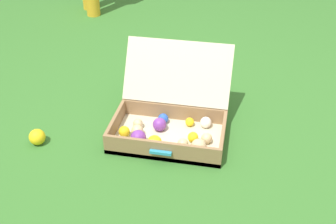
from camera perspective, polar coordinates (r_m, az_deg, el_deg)
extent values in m
plane|color=#336B28|center=(2.23, 0.80, -3.58)|extent=(16.00, 16.00, 0.00)
cube|color=beige|center=(2.21, 0.00, -3.61)|extent=(0.60, 0.36, 0.03)
cube|color=olive|center=(2.25, -7.29, -1.80)|extent=(0.02, 0.36, 0.12)
cube|color=olive|center=(2.16, 7.60, -3.54)|extent=(0.02, 0.36, 0.12)
cube|color=olive|center=(2.05, -0.92, -5.46)|extent=(0.56, 0.02, 0.12)
cube|color=olive|center=(2.32, 0.81, -0.21)|extent=(0.56, 0.02, 0.12)
cube|color=beige|center=(2.30, 1.33, 5.53)|extent=(0.60, 0.21, 0.31)
cube|color=teal|center=(2.03, -1.04, -5.65)|extent=(0.11, 0.02, 0.02)
sphere|color=white|center=(2.26, 5.27, -1.44)|extent=(0.06, 0.06, 0.06)
sphere|color=#D1B784|center=(2.15, 5.40, -3.67)|extent=(0.06, 0.06, 0.06)
sphere|color=purple|center=(2.23, -1.19, -1.74)|extent=(0.07, 0.07, 0.07)
sphere|color=#D1B784|center=(2.20, -4.29, -2.56)|extent=(0.06, 0.06, 0.06)
sphere|color=#D1B784|center=(2.07, 4.29, -4.82)|extent=(0.08, 0.08, 0.08)
sphere|color=yellow|center=(2.20, -6.11, -2.72)|extent=(0.06, 0.06, 0.06)
sphere|color=yellow|center=(2.27, 3.04, -1.40)|extent=(0.05, 0.05, 0.05)
sphere|color=purple|center=(2.13, -4.15, -3.60)|extent=(0.08, 0.08, 0.08)
sphere|color=blue|center=(2.28, -0.67, -0.93)|extent=(0.06, 0.06, 0.06)
sphere|color=#D1B784|center=(2.11, 2.07, -4.43)|extent=(0.06, 0.06, 0.06)
sphere|color=#D1B784|center=(2.25, -4.21, -1.63)|extent=(0.05, 0.05, 0.05)
sphere|color=yellow|center=(2.15, 3.50, -3.51)|extent=(0.06, 0.06, 0.06)
sphere|color=yellow|center=(2.10, -1.90, -4.27)|extent=(0.08, 0.08, 0.08)
sphere|color=yellow|center=(2.27, -17.71, -3.32)|extent=(0.09, 0.09, 0.09)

